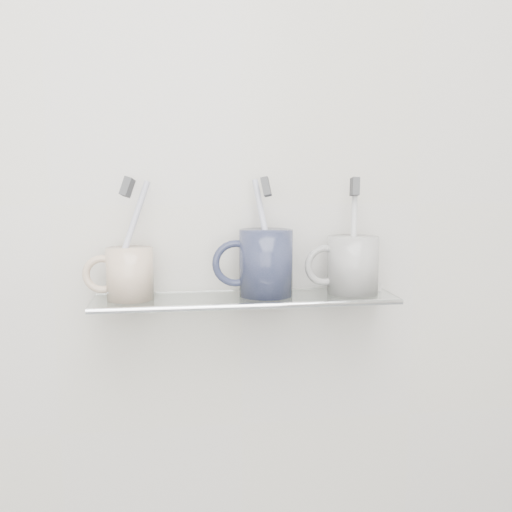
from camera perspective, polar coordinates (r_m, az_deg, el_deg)
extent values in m
plane|color=beige|center=(0.99, -1.49, 5.18)|extent=(2.50, 0.00, 2.50)
cube|color=silver|center=(0.95, -1.03, -4.30)|extent=(0.50, 0.12, 0.01)
cylinder|color=silver|center=(0.90, -0.59, -5.04)|extent=(0.50, 0.01, 0.01)
cylinder|color=silver|center=(1.00, -13.48, -4.59)|extent=(0.02, 0.03, 0.02)
cylinder|color=silver|center=(1.04, 10.20, -3.95)|extent=(0.02, 0.03, 0.02)
cylinder|color=beige|center=(0.94, -12.50, -1.73)|extent=(0.09, 0.09, 0.08)
torus|color=beige|center=(0.95, -15.13, -1.77)|extent=(0.06, 0.01, 0.06)
cylinder|color=#B1B0CC|center=(0.94, -12.60, 1.83)|extent=(0.07, 0.04, 0.18)
cube|color=#3F4042|center=(0.93, -12.75, 6.74)|extent=(0.03, 0.03, 0.04)
cylinder|color=#182133|center=(0.95, 1.00, -0.68)|extent=(0.11, 0.11, 0.11)
torus|color=#182133|center=(0.94, -2.04, -0.74)|extent=(0.08, 0.01, 0.08)
cylinder|color=silver|center=(0.94, 1.01, 2.07)|extent=(0.04, 0.05, 0.19)
cube|color=#3F4042|center=(0.94, 1.02, 6.93)|extent=(0.02, 0.03, 0.04)
cylinder|color=white|center=(0.99, 9.67, -0.87)|extent=(0.09, 0.09, 0.10)
torus|color=white|center=(0.97, 6.91, -0.94)|extent=(0.07, 0.01, 0.07)
cylinder|color=beige|center=(0.98, 9.74, 2.16)|extent=(0.02, 0.04, 0.19)
cube|color=#3F4042|center=(0.97, 9.85, 6.85)|extent=(0.01, 0.03, 0.03)
cylinder|color=silver|center=(1.00, 11.26, -3.10)|extent=(0.04, 0.04, 0.02)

